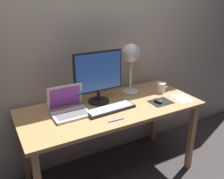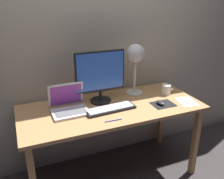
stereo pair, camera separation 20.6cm
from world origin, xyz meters
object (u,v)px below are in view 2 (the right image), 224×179
at_px(laptop, 68,104).
at_px(coffee_mug, 166,90).
at_px(monitor, 100,74).
at_px(mouse, 160,103).
at_px(keyboard_main, 110,109).
at_px(desk_lamp, 135,57).
at_px(pen, 113,120).

xyz_separation_m(laptop, coffee_mug, (0.97, -0.01, -0.02)).
relative_size(monitor, mouse, 4.91).
bearing_deg(keyboard_main, desk_lamp, 35.22).
bearing_deg(monitor, keyboard_main, -86.36).
distance_m(keyboard_main, laptop, 0.36).
relative_size(monitor, keyboard_main, 1.05).
relative_size(monitor, coffee_mug, 3.83).
bearing_deg(pen, mouse, 12.38).
height_order(laptop, desk_lamp, desk_lamp).
bearing_deg(keyboard_main, monitor, 93.64).
xyz_separation_m(mouse, pen, (-0.50, -0.11, -0.02)).
bearing_deg(pen, monitor, 84.77).
bearing_deg(laptop, monitor, 13.53).
bearing_deg(coffee_mug, monitor, 172.31).
relative_size(monitor, laptop, 1.54).
bearing_deg(pen, coffee_mug, 23.37).
bearing_deg(desk_lamp, monitor, -171.72).
height_order(monitor, laptop, monitor).
distance_m(desk_lamp, mouse, 0.49).
distance_m(keyboard_main, desk_lamp, 0.57).
xyz_separation_m(desk_lamp, coffee_mug, (0.28, -0.14, -0.32)).
bearing_deg(coffee_mug, desk_lamp, 152.79).
bearing_deg(laptop, mouse, -14.18).
bearing_deg(mouse, laptop, 165.82).
bearing_deg(laptop, desk_lamp, 10.70).
xyz_separation_m(monitor, keyboard_main, (0.01, -0.20, -0.25)).
bearing_deg(laptop, pen, -47.66).
height_order(keyboard_main, pen, keyboard_main).
distance_m(desk_lamp, pen, 0.70).
relative_size(coffee_mug, pen, 0.88).
height_order(keyboard_main, mouse, mouse).
distance_m(keyboard_main, pen, 0.19).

